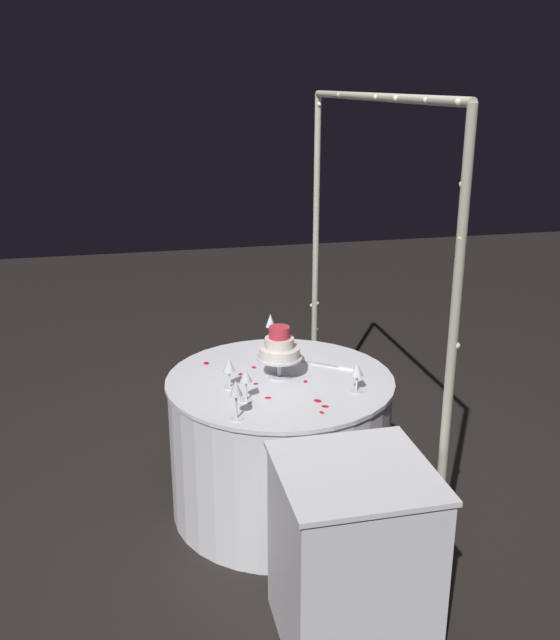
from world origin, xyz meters
TOP-DOWN VIEW (x-y plane):
  - ground_plane at (0.00, 0.00)m, footprint 12.00×12.00m
  - decorative_arch at (-0.00, 0.43)m, footprint 1.87×0.06m
  - main_table at (0.00, 0.00)m, footprint 1.11×1.11m
  - side_table at (0.94, 0.07)m, footprint 0.57×0.57m
  - tiered_cake at (-0.01, 0.00)m, footprint 0.22×0.22m
  - wine_glass_0 at (0.06, -0.26)m, footprint 0.06×0.06m
  - wine_glass_1 at (0.23, 0.31)m, footprint 0.06×0.06m
  - wine_glass_2 at (0.39, -0.28)m, footprint 0.06×0.06m
  - wine_glass_3 at (0.21, -0.20)m, footprint 0.06×0.06m
  - wine_glass_4 at (-0.45, 0.05)m, footprint 0.06×0.06m
  - cake_knife at (-0.08, 0.29)m, footprint 0.19×0.25m
  - rose_petal_0 at (-0.36, 0.15)m, footprint 0.04×0.03m
  - rose_petal_1 at (0.29, 0.11)m, footprint 0.05×0.05m
  - rose_petal_2 at (0.14, -0.25)m, footprint 0.03×0.03m
  - rose_petal_3 at (0.07, 0.11)m, footprint 0.03×0.03m
  - rose_petal_4 at (0.04, -0.13)m, footprint 0.02×0.03m
  - rose_petal_5 at (-0.39, 0.13)m, footprint 0.04×0.03m
  - rose_petal_6 at (-0.23, 0.14)m, footprint 0.03×0.03m
  - rose_petal_7 at (-0.27, -0.33)m, footprint 0.04×0.03m
  - rose_petal_8 at (0.41, 0.09)m, footprint 0.03×0.03m
  - rose_petal_9 at (0.35, 0.12)m, footprint 0.04×0.04m
  - rose_petal_10 at (-0.09, -0.18)m, footprint 0.03×0.03m
  - rose_petal_11 at (0.21, -0.10)m, footprint 0.03×0.04m
  - rose_petal_12 at (-0.16, -0.10)m, footprint 0.04×0.03m

SIDE VIEW (x-z plane):
  - ground_plane at x=0.00m, z-range 0.00..0.00m
  - main_table at x=0.00m, z-range 0.00..0.72m
  - side_table at x=0.94m, z-range 0.00..0.75m
  - rose_petal_0 at x=-0.36m, z-range 0.72..0.73m
  - rose_petal_1 at x=0.29m, z-range 0.72..0.73m
  - rose_petal_2 at x=0.14m, z-range 0.72..0.73m
  - rose_petal_3 at x=0.07m, z-range 0.72..0.73m
  - rose_petal_4 at x=0.04m, z-range 0.72..0.73m
  - rose_petal_5 at x=-0.39m, z-range 0.72..0.73m
  - rose_petal_6 at x=-0.23m, z-range 0.72..0.73m
  - rose_petal_7 at x=-0.27m, z-range 0.72..0.73m
  - rose_petal_8 at x=0.41m, z-range 0.72..0.73m
  - rose_petal_9 at x=0.35m, z-range 0.72..0.73m
  - rose_petal_10 at x=-0.09m, z-range 0.72..0.73m
  - rose_petal_11 at x=0.21m, z-range 0.72..0.73m
  - rose_petal_12 at x=-0.16m, z-range 0.72..0.73m
  - cake_knife at x=-0.08m, z-range 0.72..0.73m
  - wine_glass_1 at x=0.23m, z-range 0.75..0.90m
  - wine_glass_0 at x=0.06m, z-range 0.76..0.91m
  - wine_glass_3 at x=0.21m, z-range 0.76..0.91m
  - wine_glass_4 at x=-0.45m, z-range 0.76..0.94m
  - wine_glass_2 at x=0.39m, z-range 0.77..0.95m
  - tiered_cake at x=-0.01m, z-range 0.74..1.00m
  - decorative_arch at x=0.00m, z-range 0.31..2.35m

